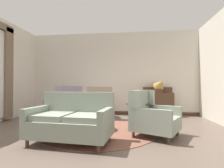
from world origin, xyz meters
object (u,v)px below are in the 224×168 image
Objects in this scene: settee at (72,121)px; armchair_back_corner at (99,105)px; porcelain_vase at (92,105)px; armchair_beside_settee at (65,107)px; coffee_table at (93,115)px; gramophone at (160,85)px; side_table at (138,114)px; armchair_near_sideboard at (152,117)px; sideboard at (158,103)px.

settee is 1.49× the size of armchair_back_corner.
porcelain_vase is 1.53m from armchair_back_corner.
settee is 2.07m from armchair_beside_settee.
coffee_table is 1.38m from armchair_beside_settee.
armchair_back_corner is 1.14m from armchair_beside_settee.
armchair_beside_settee is (-0.91, -0.69, 0.01)m from armchair_back_corner.
armchair_beside_settee is 3.35m from gramophone.
armchair_beside_settee is 2.31m from side_table.
porcelain_vase is at bearing 79.58° from armchair_back_corner.
armchair_back_corner reaches higher than armchair_near_sideboard.
coffee_table is at bearing -129.70° from sideboard.
porcelain_vase is at bearing 118.37° from coffee_table.
armchair_near_sideboard is 1.11× the size of sideboard.
armchair_beside_settee is at bearing -156.42° from gramophone.
side_table is 1.08× the size of gramophone.
sideboard is (2.05, 0.72, 0.04)m from armchair_back_corner.
porcelain_vase is 1.49m from armchair_near_sideboard.
armchair_back_corner reaches higher than side_table.
side_table is at bearing 4.44° from coffee_table.
armchair_near_sideboard is 2.76m from armchair_beside_settee.
coffee_table is 0.72× the size of sideboard.
armchair_beside_settee reaches higher than side_table.
settee is 2.39× the size of side_table.
porcelain_vase is 0.48× the size of side_table.
armchair_near_sideboard is 1.91× the size of gramophone.
gramophone reaches higher than armchair_back_corner.
settee is 1.39× the size of armchair_beside_settee.
armchair_near_sideboard is at bearing -100.45° from sideboard.
coffee_table is 1.11m from side_table.
sideboard is (0.49, 2.64, 0.07)m from armchair_near_sideboard.
armchair_back_corner is 1.94m from side_table.
settee reaches higher than coffee_table.
coffee_table is at bearing -61.63° from porcelain_vase.
armchair_back_corner is 0.91× the size of armchair_near_sideboard.
armchair_near_sideboard reaches higher than coffee_table.
gramophone is (1.94, 2.18, 0.77)m from coffee_table.
armchair_back_corner is at bearing 157.71° from armchair_beside_settee.
porcelain_vase is 0.28× the size of armchair_beside_settee.
coffee_table is 1.24× the size of gramophone.
gramophone reaches higher than porcelain_vase.
armchair_beside_settee is (-0.90, 1.86, 0.05)m from settee.
settee is at bearing -99.71° from coffee_table.
sideboard is (2.95, 1.41, 0.03)m from armchair_beside_settee.
sideboard reaches higher than armchair_near_sideboard.
coffee_table is 0.48× the size of settee.
sideboard is at bearing 15.96° from armchair_near_sideboard.
gramophone is (1.96, 2.14, 0.53)m from porcelain_vase.
armchair_back_corner is at bearing 65.46° from armchair_near_sideboard.
armchair_beside_settee is at bearing 160.20° from side_table.
armchair_back_corner is 1.01× the size of sideboard.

